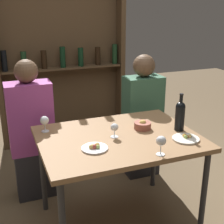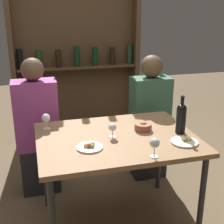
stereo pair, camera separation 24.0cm
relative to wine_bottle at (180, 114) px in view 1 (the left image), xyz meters
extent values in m
plane|color=brown|center=(-0.49, 0.06, -0.90)|extent=(10.00, 10.00, 0.00)
cube|color=olive|center=(-0.49, 0.06, -0.15)|extent=(1.18, 0.89, 0.04)
cylinder|color=#2D2D30|center=(0.04, -0.33, -0.53)|extent=(0.04, 0.04, 0.73)
cylinder|color=#2D2D30|center=(-1.02, 0.44, -0.53)|extent=(0.04, 0.04, 0.73)
cylinder|color=#2D2D30|center=(0.04, 0.44, -0.53)|extent=(0.04, 0.04, 0.73)
cube|color=#4C3823|center=(-0.49, 1.98, 0.15)|extent=(1.55, 0.02, 2.10)
cube|color=#4C3823|center=(0.28, 1.88, 0.15)|extent=(0.06, 0.18, 2.10)
cube|color=#4C3823|center=(-0.49, 1.88, 0.05)|extent=(1.47, 0.18, 0.02)
cylinder|color=black|center=(-1.18, 1.89, 0.18)|extent=(0.07, 0.07, 0.24)
cylinder|color=#19381E|center=(-0.96, 1.88, 0.17)|extent=(0.07, 0.07, 0.22)
cylinder|color=black|center=(-0.72, 1.88, 0.17)|extent=(0.07, 0.07, 0.22)
cylinder|color=black|center=(-0.50, 1.88, 0.19)|extent=(0.07, 0.07, 0.25)
cylinder|color=black|center=(-0.26, 1.88, 0.17)|extent=(0.07, 0.07, 0.23)
cylinder|color=black|center=(-0.04, 1.88, 0.17)|extent=(0.07, 0.07, 0.23)
cylinder|color=#19381E|center=(0.20, 1.89, 0.19)|extent=(0.07, 0.07, 0.25)
cylinder|color=black|center=(0.00, 0.00, -0.03)|extent=(0.07, 0.07, 0.19)
sphere|color=black|center=(0.00, 0.00, 0.06)|extent=(0.07, 0.07, 0.07)
cylinder|color=black|center=(0.00, 0.00, 0.11)|extent=(0.03, 0.03, 0.09)
cylinder|color=black|center=(0.00, 0.00, 0.16)|extent=(0.03, 0.03, 0.01)
cylinder|color=silver|center=(-0.52, 0.05, -0.13)|extent=(0.06, 0.06, 0.00)
cylinder|color=silver|center=(-0.52, 0.05, -0.10)|extent=(0.01, 0.01, 0.06)
sphere|color=silver|center=(-0.52, 0.05, -0.05)|extent=(0.06, 0.06, 0.06)
cylinder|color=silver|center=(-0.99, 0.35, -0.13)|extent=(0.06, 0.06, 0.00)
cylinder|color=silver|center=(-0.99, 0.35, -0.09)|extent=(0.01, 0.01, 0.07)
sphere|color=silver|center=(-0.99, 0.35, -0.04)|extent=(0.07, 0.07, 0.07)
cylinder|color=silver|center=(-0.35, -0.32, -0.13)|extent=(0.06, 0.06, 0.00)
cylinder|color=silver|center=(-0.35, -0.32, -0.09)|extent=(0.01, 0.01, 0.08)
sphere|color=silver|center=(-0.35, -0.32, -0.03)|extent=(0.07, 0.07, 0.07)
cylinder|color=white|center=(-0.73, -0.08, -0.12)|extent=(0.18, 0.18, 0.01)
sphere|color=#99B256|center=(-0.71, -0.10, -0.11)|extent=(0.03, 0.03, 0.03)
sphere|color=#E5BC66|center=(-0.70, -0.07, -0.11)|extent=(0.04, 0.04, 0.04)
sphere|color=#E5BC66|center=(-0.75, -0.09, -0.11)|extent=(0.04, 0.04, 0.04)
sphere|color=gold|center=(-0.74, -0.07, -0.11)|extent=(0.03, 0.03, 0.03)
sphere|color=#B74C3D|center=(-0.73, -0.10, -0.11)|extent=(0.04, 0.04, 0.04)
cylinder|color=silver|center=(-0.05, -0.17, -0.12)|extent=(0.20, 0.20, 0.01)
sphere|color=#99B256|center=(-0.05, -0.17, -0.11)|extent=(0.03, 0.03, 0.03)
sphere|color=gold|center=(-0.05, -0.15, -0.11)|extent=(0.03, 0.03, 0.03)
sphere|color=#E5BC66|center=(-0.02, -0.18, -0.11)|extent=(0.03, 0.03, 0.03)
sphere|color=#B74C3D|center=(-0.04, -0.17, -0.11)|extent=(0.03, 0.03, 0.03)
sphere|color=#99B256|center=(-0.01, -0.17, -0.11)|extent=(0.02, 0.02, 0.02)
cylinder|color=#995142|center=(-0.26, 0.13, -0.10)|extent=(0.13, 0.13, 0.05)
sphere|color=gold|center=(-0.26, 0.13, -0.08)|extent=(0.06, 0.06, 0.06)
cube|color=#26262B|center=(-1.06, 0.71, -0.68)|extent=(0.35, 0.22, 0.45)
cube|color=#9E3F8C|center=(-1.06, 0.71, -0.13)|extent=(0.39, 0.22, 0.63)
sphere|color=brown|center=(-1.06, 0.71, 0.28)|extent=(0.20, 0.20, 0.20)
cube|color=#26262B|center=(0.04, 0.71, -0.68)|extent=(0.34, 0.22, 0.45)
cube|color=#38664C|center=(0.04, 0.71, -0.15)|extent=(0.37, 0.22, 0.60)
sphere|color=brown|center=(0.04, 0.71, 0.25)|extent=(0.21, 0.21, 0.21)
camera|label=1|loc=(-1.31, -1.93, 0.82)|focal=50.00mm
camera|label=2|loc=(-1.08, -2.00, 0.82)|focal=50.00mm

